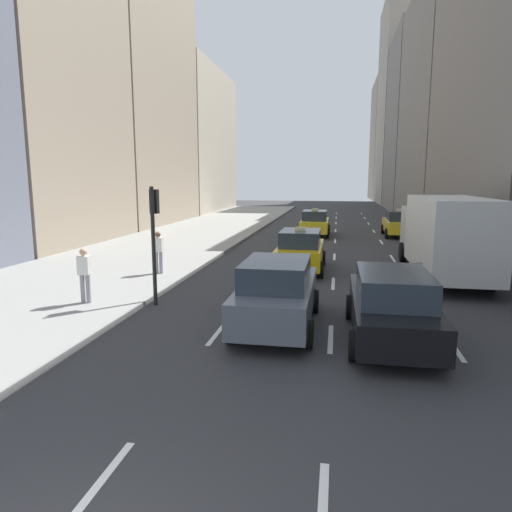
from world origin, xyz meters
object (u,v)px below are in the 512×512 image
object	(u,v)px
taxi_third	(315,223)
pedestrian_mid_block	(85,273)
taxi_second	(399,223)
traffic_light_pole	(154,226)
taxi_lead	(300,250)
sedan_silver_behind	(277,293)
box_truck	(444,234)
sedan_black_near	(392,305)
pedestrian_far_walking	(158,250)

from	to	relation	value
taxi_third	pedestrian_mid_block	bearing A→B (deg)	-107.19
taxi_second	traffic_light_pole	world-z (taller)	traffic_light_pole
taxi_lead	taxi_second	world-z (taller)	same
sedan_silver_behind	box_truck	xyz separation A→B (m)	(5.60, 7.32, 0.80)
taxi_third	sedan_black_near	bearing A→B (deg)	-82.17
taxi_third	sedan_silver_behind	bearing A→B (deg)	-90.00
traffic_light_pole	box_truck	bearing A→B (deg)	31.09
sedan_black_near	traffic_light_pole	world-z (taller)	traffic_light_pole
sedan_silver_behind	pedestrian_far_walking	size ratio (longest dim) A/B	2.82
taxi_second	sedan_black_near	distance (m)	21.17
taxi_third	traffic_light_pole	world-z (taller)	traffic_light_pole
taxi_third	pedestrian_mid_block	distance (m)	19.92
taxi_third	traffic_light_pole	xyz separation A→B (m)	(-3.95, -18.29, 1.53)
taxi_lead	sedan_black_near	distance (m)	8.55
taxi_second	sedan_black_near	xyz separation A→B (m)	(-2.80, -20.98, -0.01)
taxi_lead	pedestrian_mid_block	distance (m)	8.94
taxi_third	sedan_silver_behind	size ratio (longest dim) A/B	0.95
sedan_silver_behind	traffic_light_pole	distance (m)	4.50
taxi_third	pedestrian_far_walking	distance (m)	15.50
sedan_black_near	sedan_silver_behind	size ratio (longest dim) A/B	1.05
taxi_lead	box_truck	distance (m)	5.67
sedan_black_near	box_truck	bearing A→B (deg)	70.35
taxi_lead	taxi_second	xyz separation A→B (m)	(5.60, 12.91, 0.00)
pedestrian_far_walking	pedestrian_mid_block	bearing A→B (deg)	-96.43
taxi_second	sedan_black_near	size ratio (longest dim) A/B	0.90
sedan_black_near	traffic_light_pole	bearing A→B (deg)	162.86
pedestrian_far_walking	traffic_light_pole	xyz separation A→B (m)	(1.43, -3.75, 1.34)
taxi_second	box_truck	size ratio (longest dim) A/B	0.52
sedan_black_near	sedan_silver_behind	bearing A→B (deg)	169.52
sedan_silver_behind	pedestrian_far_walking	world-z (taller)	sedan_silver_behind
taxi_second	sedan_silver_behind	size ratio (longest dim) A/B	0.95
pedestrian_mid_block	sedan_silver_behind	bearing A→B (deg)	-8.02
sedan_silver_behind	pedestrian_far_walking	distance (m)	7.57
taxi_third	sedan_silver_behind	xyz separation A→B (m)	(-0.00, -19.85, 0.03)
taxi_third	pedestrian_far_walking	bearing A→B (deg)	-110.31
taxi_third	pedestrian_mid_block	xyz separation A→B (m)	(-5.89, -19.02, 0.19)
sedan_silver_behind	pedestrian_mid_block	distance (m)	5.95
taxi_lead	pedestrian_far_walking	distance (m)	5.83
sedan_black_near	box_truck	world-z (taller)	box_truck
taxi_second	pedestrian_far_walking	size ratio (longest dim) A/B	2.67
box_truck	pedestrian_far_walking	distance (m)	11.18
taxi_lead	traffic_light_pole	bearing A→B (deg)	-123.40
taxi_third	traffic_light_pole	size ratio (longest dim) A/B	1.22
pedestrian_mid_block	traffic_light_pole	world-z (taller)	traffic_light_pole
sedan_black_near	box_truck	distance (m)	8.37
taxi_second	pedestrian_mid_block	distance (m)	22.75
taxi_lead	box_truck	bearing A→B (deg)	-2.39
sedan_black_near	pedestrian_mid_block	size ratio (longest dim) A/B	2.96
taxi_second	pedestrian_far_walking	distance (m)	18.71
taxi_second	box_truck	distance (m)	13.17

